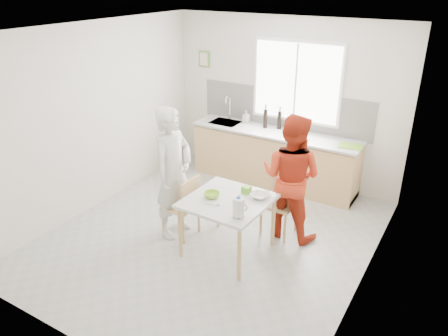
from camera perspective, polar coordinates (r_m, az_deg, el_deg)
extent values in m
plane|color=#B7B7B2|center=(6.03, -1.61, -8.84)|extent=(4.50, 4.50, 0.00)
plane|color=silver|center=(7.32, 7.86, 8.60)|extent=(4.00, 0.00, 4.00)
plane|color=silver|center=(3.91, -19.96, -7.11)|extent=(4.00, 0.00, 4.00)
plane|color=silver|center=(6.66, -16.53, 6.25)|extent=(0.00, 4.50, 4.50)
plane|color=silver|center=(4.73, 19.12, -1.39)|extent=(0.00, 4.50, 4.50)
plane|color=white|center=(5.09, -1.97, 17.56)|extent=(4.50, 4.50, 0.00)
cube|color=white|center=(7.15, 9.46, 11.02)|extent=(1.50, 0.03, 1.30)
cube|color=white|center=(7.13, 9.40, 10.99)|extent=(1.40, 0.02, 1.20)
cube|color=white|center=(7.12, 9.38, 10.98)|extent=(0.03, 0.03, 1.20)
cube|color=white|center=(7.34, 7.77, 7.64)|extent=(3.00, 0.02, 0.65)
cube|color=#639845|center=(7.90, -2.60, 14.03)|extent=(0.22, 0.02, 0.28)
cube|color=beige|center=(7.89, -2.65, 14.02)|extent=(0.16, 0.01, 0.22)
cube|color=tan|center=(7.36, 6.52, 1.16)|extent=(2.80, 0.60, 0.86)
cube|color=#3F3326|center=(7.51, 6.38, -1.51)|extent=(2.80, 0.54, 0.10)
cube|color=silver|center=(7.19, 6.69, 4.61)|extent=(2.84, 0.64, 0.04)
cube|color=#A5A5AA|center=(7.60, 0.15, 5.90)|extent=(0.50, 0.40, 0.03)
cylinder|color=silver|center=(7.67, 0.77, 7.61)|extent=(0.02, 0.02, 0.36)
torus|color=silver|center=(7.57, 0.51, 8.79)|extent=(0.02, 0.18, 0.18)
cube|color=silver|center=(5.36, 0.49, -4.33)|extent=(1.00, 1.00, 0.04)
cylinder|color=tan|center=(5.47, -5.76, -8.46)|extent=(0.05, 0.05, 0.69)
cylinder|color=tan|center=(6.06, -0.77, -4.85)|extent=(0.05, 0.05, 0.69)
cylinder|color=tan|center=(5.07, 1.99, -11.32)|extent=(0.05, 0.05, 0.69)
cylinder|color=tan|center=(5.70, 6.44, -7.08)|extent=(0.05, 0.05, 0.69)
cube|color=tan|center=(5.89, -5.72, -4.96)|extent=(0.41, 0.41, 0.04)
cube|color=tan|center=(5.68, -4.37, -3.43)|extent=(0.04, 0.38, 0.42)
cylinder|color=tan|center=(6.21, -5.91, -5.70)|extent=(0.03, 0.03, 0.41)
cylinder|color=tan|center=(5.99, -7.96, -7.05)|extent=(0.03, 0.03, 0.41)
cylinder|color=tan|center=(6.03, -3.32, -6.60)|extent=(0.03, 0.03, 0.41)
cylinder|color=tan|center=(5.80, -5.33, -8.04)|extent=(0.03, 0.03, 0.41)
cube|color=tan|center=(5.93, 7.25, -4.65)|extent=(0.43, 0.43, 0.04)
cube|color=tan|center=(5.97, 8.17, -1.91)|extent=(0.40, 0.04, 0.44)
cylinder|color=tan|center=(5.97, 4.83, -6.87)|extent=(0.04, 0.04, 0.43)
cylinder|color=tan|center=(5.84, 7.94, -7.81)|extent=(0.04, 0.04, 0.43)
cylinder|color=tan|center=(6.25, 6.39, -5.44)|extent=(0.04, 0.04, 0.43)
cylinder|color=tan|center=(6.13, 9.38, -6.29)|extent=(0.04, 0.04, 0.43)
imported|color=silver|center=(5.73, -6.62, -0.66)|extent=(0.45, 0.67, 1.79)
imported|color=red|center=(5.75, 8.75, -1.17)|extent=(0.85, 0.67, 1.71)
imported|color=#95CF2F|center=(5.40, -1.59, -3.52)|extent=(0.20, 0.20, 0.06)
imported|color=white|center=(5.40, 4.61, -3.64)|extent=(0.23, 0.23, 0.05)
cylinder|color=white|center=(4.94, 1.89, -5.09)|extent=(0.14, 0.14, 0.22)
cylinder|color=blue|center=(4.88, 1.91, -3.88)|extent=(0.05, 0.05, 0.03)
torus|color=white|center=(4.90, 2.59, -5.10)|extent=(0.10, 0.03, 0.10)
cube|color=#68B82A|center=(5.50, 2.93, -2.83)|extent=(0.10, 0.10, 0.09)
cylinder|color=#A5A5AA|center=(5.23, -1.55, -4.78)|extent=(0.16, 0.06, 0.01)
cube|color=#77B72A|center=(6.77, 16.22, 2.76)|extent=(0.39, 0.30, 0.01)
cylinder|color=black|center=(7.29, 5.42, 6.45)|extent=(0.07, 0.07, 0.32)
cylinder|color=black|center=(7.28, 7.26, 6.26)|extent=(0.07, 0.07, 0.30)
cylinder|color=brown|center=(7.12, 8.35, 5.17)|extent=(0.06, 0.06, 0.16)
imported|color=#999999|center=(7.57, 2.91, 6.75)|extent=(0.11, 0.11, 0.21)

